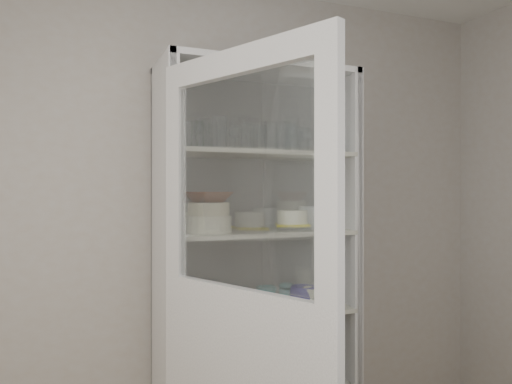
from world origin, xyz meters
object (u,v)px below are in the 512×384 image
object	(u,v)px
goblet_1	(235,138)
mug_white	(313,297)
measuring_cups	(198,314)
pantry_cabinet	(252,290)
glass_platter	(292,228)
cream_bowl	(209,209)
mug_teal	(267,296)
goblet_0	(203,135)
mug_blue	(303,296)
white_canister	(213,297)
plate_stack_back	(186,221)
goblet_3	(308,141)
plate_stack_front	(209,224)
terracotta_bowl	(209,197)
cupboard_door	(241,349)
yellow_trivet	(292,225)
teal_jar	(286,294)
tin_box	(284,375)
white_ramekin	(292,217)
goblet_2	(290,138)
grey_bowl_stack	(311,217)
cream_dish	(243,382)

from	to	relation	value
goblet_1	mug_white	world-z (taller)	goblet_1
goblet_1	measuring_cups	distance (m)	0.91
pantry_cabinet	glass_platter	distance (m)	0.39
cream_bowl	mug_teal	bearing A→B (deg)	14.66
goblet_0	cream_bowl	xyz separation A→B (m)	(-0.02, -0.14, -0.37)
mug_blue	white_canister	size ratio (longest dim) A/B	1.00
pantry_cabinet	cream_bowl	world-z (taller)	pantry_cabinet
pantry_cabinet	mug_blue	size ratio (longest dim) A/B	15.58
plate_stack_back	white_canister	distance (m)	0.41
goblet_3	plate_stack_front	world-z (taller)	goblet_3
measuring_cups	plate_stack_front	bearing A→B (deg)	18.70
terracotta_bowl	white_canister	distance (m)	0.52
goblet_0	cream_bowl	world-z (taller)	goblet_0
goblet_1	mug_teal	size ratio (longest dim) A/B	1.47
cupboard_door	mug_white	size ratio (longest dim) A/B	18.40
plate_stack_front	yellow_trivet	distance (m)	0.47
glass_platter	mug_white	size ratio (longest dim) A/B	3.04
cupboard_door	white_canister	size ratio (longest dim) A/B	14.85
goblet_1	mug_teal	bearing A→B (deg)	-18.81
mug_blue	teal_jar	world-z (taller)	mug_blue
mug_white	teal_jar	xyz separation A→B (m)	(-0.09, 0.13, -0.00)
pantry_cabinet	plate_stack_back	distance (m)	0.50
yellow_trivet	tin_box	bearing A→B (deg)	131.74
goblet_1	mug_teal	world-z (taller)	goblet_1
goblet_3	white_ramekin	distance (m)	0.49
goblet_3	goblet_2	bearing A→B (deg)	-161.56
grey_bowl_stack	white_ramekin	bearing A→B (deg)	-171.28
mug_teal	teal_jar	distance (m)	0.12
goblet_2	white_canister	distance (m)	0.95
cream_bowl	mug_blue	distance (m)	0.69
grey_bowl_stack	teal_jar	size ratio (longest dim) A/B	1.35
goblet_0	terracotta_bowl	distance (m)	0.35
cream_bowl	white_ramekin	size ratio (longest dim) A/B	1.23
goblet_0	grey_bowl_stack	bearing A→B (deg)	-9.53
plate_stack_back	glass_platter	xyz separation A→B (m)	(0.53, -0.16, -0.04)
pantry_cabinet	yellow_trivet	world-z (taller)	pantry_cabinet
plate_stack_back	yellow_trivet	distance (m)	0.55
plate_stack_back	cream_dish	xyz separation A→B (m)	(0.25, -0.15, -0.81)
cupboard_door	terracotta_bowl	xyz separation A→B (m)	(0.05, 0.57, 0.56)
teal_jar	pantry_cabinet	bearing A→B (deg)	166.49
goblet_2	mug_blue	size ratio (longest dim) A/B	1.36
goblet_0	white_canister	bearing A→B (deg)	-56.58
cream_bowl	measuring_cups	xyz separation A→B (m)	(-0.06, -0.02, -0.50)
yellow_trivet	mug_blue	bearing A→B (deg)	-29.82
cream_dish	plate_stack_front	bearing A→B (deg)	-167.44
cream_bowl	grey_bowl_stack	size ratio (longest dim) A/B	1.54
plate_stack_back	white_ramekin	world-z (taller)	white_ramekin
plate_stack_front	pantry_cabinet	bearing A→B (deg)	25.93
grey_bowl_stack	white_canister	size ratio (longest dim) A/B	0.97
mug_teal	tin_box	bearing A→B (deg)	-9.54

